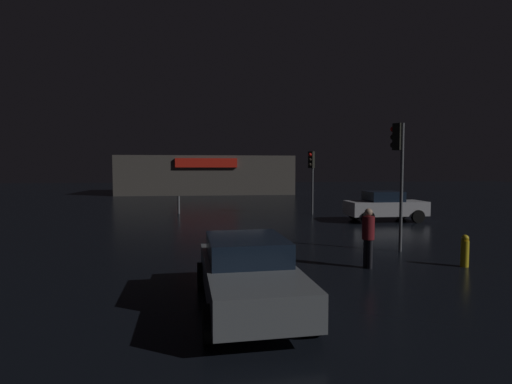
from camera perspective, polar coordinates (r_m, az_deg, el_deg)
The scene contains 9 objects.
ground_plane at distance 18.63m, azimuth -2.78°, elevation -5.16°, with size 120.00×120.00×0.00m, color black.
store_building at distance 45.04m, azimuth -7.18°, elevation 2.51°, with size 18.54×9.57×4.13m.
traffic_signal_main at distance 13.99m, azimuth 19.99°, elevation 5.29°, with size 0.41×0.43×4.29m.
traffic_signal_opposite at distance 23.92m, azimuth 8.07°, elevation 3.67°, with size 0.42×0.42×3.81m.
car_near at distance 21.75m, azimuth 18.25°, elevation -1.96°, with size 4.11×1.98×1.58m.
car_far at distance 7.98m, azimuth -1.15°, elevation -11.58°, with size 2.13×4.36×1.39m.
pedestrian at distance 11.42m, azimuth 16.00°, elevation -5.81°, with size 0.44×0.44×1.68m.
fire_hydrant at distance 12.69m, azimuth 28.09°, elevation -7.56°, with size 0.22×0.22×0.92m.
bollard_kerb_a at distance 24.64m, azimuth -11.17°, elevation -1.84°, with size 0.14×0.14×1.09m, color #595B60.
Camera 1 is at (-1.30, -18.38, 2.79)m, focal length 27.51 mm.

